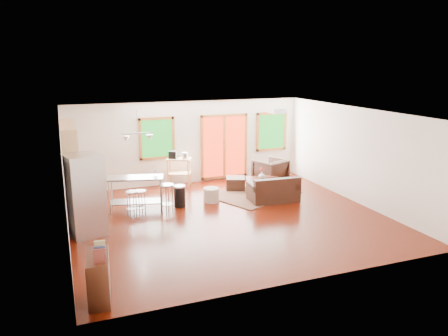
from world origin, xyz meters
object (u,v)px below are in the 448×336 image
object	(u,v)px
armchair	(270,171)
island	(136,188)
loveseat	(274,191)
ottoman	(235,183)
rug	(254,194)
refrigerator	(85,195)
coffee_table	(262,180)
kitchen_cart	(178,162)

from	to	relation	value
armchair	island	xyz separation A→B (m)	(-4.38, -1.04, 0.17)
loveseat	ottoman	distance (m)	1.56
rug	refrigerator	xyz separation A→B (m)	(-4.75, -1.45, 0.91)
loveseat	coffee_table	bearing A→B (deg)	86.61
kitchen_cart	armchair	bearing A→B (deg)	-16.01
armchair	loveseat	bearing A→B (deg)	45.72
coffee_table	rug	bearing A→B (deg)	-146.65
coffee_table	armchair	world-z (taller)	armchair
rug	kitchen_cart	xyz separation A→B (m)	(-1.83, 1.63, 0.75)
armchair	refrigerator	distance (m)	6.14
island	ottoman	bearing A→B (deg)	15.81
island	kitchen_cart	distance (m)	2.45
loveseat	kitchen_cart	bearing A→B (deg)	135.20
ottoman	island	bearing A→B (deg)	-164.19
rug	loveseat	bearing A→B (deg)	-71.92
loveseat	ottoman	xyz separation A→B (m)	(-0.56, 1.45, -0.10)
loveseat	ottoman	size ratio (longest dim) A/B	2.48
loveseat	armchair	xyz separation A→B (m)	(0.69, 1.60, 0.16)
loveseat	armchair	bearing A→B (deg)	70.93
loveseat	refrigerator	xyz separation A→B (m)	(-5.00, -0.69, 0.64)
coffee_table	kitchen_cart	world-z (taller)	kitchen_cart
loveseat	island	xyz separation A→B (m)	(-3.70, 0.56, 0.34)
coffee_table	kitchen_cart	distance (m)	2.65
armchair	ottoman	distance (m)	1.28
coffee_table	ottoman	size ratio (longest dim) A/B	2.00
loveseat	armchair	world-z (taller)	armchair
loveseat	refrigerator	world-z (taller)	refrigerator
loveseat	coffee_table	world-z (taller)	loveseat
refrigerator	armchair	bearing A→B (deg)	7.13
loveseat	refrigerator	size ratio (longest dim) A/B	0.76
loveseat	island	world-z (taller)	island
rug	armchair	size ratio (longest dim) A/B	2.61
kitchen_cart	refrigerator	bearing A→B (deg)	-133.44
loveseat	coffee_table	distance (m)	1.02
loveseat	kitchen_cart	xyz separation A→B (m)	(-2.08, 2.39, 0.48)
ottoman	refrigerator	world-z (taller)	refrigerator
loveseat	rug	bearing A→B (deg)	112.23
kitchen_cart	island	bearing A→B (deg)	-131.45
coffee_table	refrigerator	distance (m)	5.44
loveseat	island	distance (m)	3.76
ottoman	kitchen_cart	size ratio (longest dim) A/B	0.50
coffee_table	island	bearing A→B (deg)	-173.30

